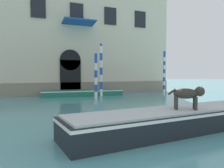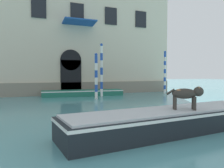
{
  "view_description": "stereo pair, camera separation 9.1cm",
  "coord_description": "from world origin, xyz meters",
  "px_view_note": "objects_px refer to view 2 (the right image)",
  "views": [
    {
      "loc": [
        -1.59,
        -0.53,
        1.82
      ],
      "look_at": [
        3.57,
        11.64,
        1.2
      ],
      "focal_mm": 35.0,
      "sensor_mm": 36.0,
      "label": 1
    },
    {
      "loc": [
        -1.51,
        -0.57,
        1.82
      ],
      "look_at": [
        3.57,
        11.64,
        1.2
      ],
      "focal_mm": 35.0,
      "sensor_mm": 36.0,
      "label": 2
    }
  ],
  "objects_px": {
    "mooring_pole_0": "(165,72)",
    "mooring_pole_1": "(96,76)",
    "dog_on_deck": "(187,94)",
    "boat_foreground": "(172,120)",
    "boat_moored_near_palazzo": "(83,93)",
    "mooring_pole_2": "(102,70)"
  },
  "relations": [
    {
      "from": "boat_moored_near_palazzo",
      "to": "dog_on_deck",
      "type": "bearing_deg",
      "value": -84.68
    },
    {
      "from": "dog_on_deck",
      "to": "mooring_pole_0",
      "type": "distance_m",
      "value": 13.8
    },
    {
      "from": "boat_foreground",
      "to": "boat_moored_near_palazzo",
      "type": "bearing_deg",
      "value": 84.03
    },
    {
      "from": "boat_foreground",
      "to": "mooring_pole_0",
      "type": "bearing_deg",
      "value": 50.26
    },
    {
      "from": "boat_foreground",
      "to": "mooring_pole_0",
      "type": "relative_size",
      "value": 1.85
    },
    {
      "from": "dog_on_deck",
      "to": "boat_moored_near_palazzo",
      "type": "xyz_separation_m",
      "value": [
        -0.08,
        12.13,
        -0.94
      ]
    },
    {
      "from": "dog_on_deck",
      "to": "mooring_pole_2",
      "type": "xyz_separation_m",
      "value": [
        1.27,
        11.35,
        0.96
      ]
    },
    {
      "from": "boat_moored_near_palazzo",
      "to": "mooring_pole_1",
      "type": "distance_m",
      "value": 2.85
    },
    {
      "from": "mooring_pole_0",
      "to": "mooring_pole_2",
      "type": "xyz_separation_m",
      "value": [
        -6.31,
        -0.15,
        0.17
      ]
    },
    {
      "from": "boat_moored_near_palazzo",
      "to": "boat_foreground",
      "type": "bearing_deg",
      "value": -86.48
    },
    {
      "from": "boat_foreground",
      "to": "dog_on_deck",
      "type": "xyz_separation_m",
      "value": [
        0.38,
        -0.23,
        0.82
      ]
    },
    {
      "from": "dog_on_deck",
      "to": "boat_foreground",
      "type": "bearing_deg",
      "value": -179.11
    },
    {
      "from": "mooring_pole_1",
      "to": "dog_on_deck",
      "type": "bearing_deg",
      "value": -91.5
    },
    {
      "from": "boat_foreground",
      "to": "dog_on_deck",
      "type": "height_order",
      "value": "dog_on_deck"
    },
    {
      "from": "mooring_pole_0",
      "to": "dog_on_deck",
      "type": "bearing_deg",
      "value": -123.38
    },
    {
      "from": "boat_moored_near_palazzo",
      "to": "mooring_pole_0",
      "type": "xyz_separation_m",
      "value": [
        7.66,
        -0.63,
        1.73
      ]
    },
    {
      "from": "boat_foreground",
      "to": "mooring_pole_0",
      "type": "height_order",
      "value": "mooring_pole_0"
    },
    {
      "from": "mooring_pole_0",
      "to": "mooring_pole_1",
      "type": "bearing_deg",
      "value": -165.99
    },
    {
      "from": "mooring_pole_2",
      "to": "boat_moored_near_palazzo",
      "type": "bearing_deg",
      "value": 149.88
    },
    {
      "from": "dog_on_deck",
      "to": "mooring_pole_0",
      "type": "height_order",
      "value": "mooring_pole_0"
    },
    {
      "from": "dog_on_deck",
      "to": "boat_moored_near_palazzo",
      "type": "relative_size",
      "value": 0.15
    },
    {
      "from": "mooring_pole_1",
      "to": "mooring_pole_2",
      "type": "bearing_deg",
      "value": 58.68
    }
  ]
}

